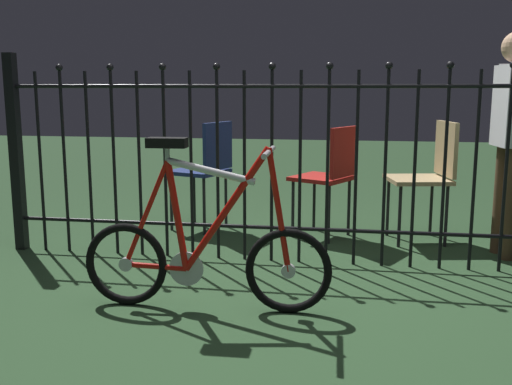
% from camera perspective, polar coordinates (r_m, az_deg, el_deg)
% --- Properties ---
extents(ground_plane, '(20.00, 20.00, 0.00)m').
position_cam_1_polar(ground_plane, '(3.21, 2.88, -10.53)').
color(ground_plane, '#264226').
extents(iron_fence, '(4.02, 0.07, 1.36)m').
position_cam_1_polar(iron_fence, '(3.78, 3.64, 3.23)').
color(iron_fence, black).
rests_on(iron_fence, ground).
extents(bicycle, '(1.29, 0.40, 0.88)m').
position_cam_1_polar(bicycle, '(3.03, -4.97, -5.69)').
color(bicycle, black).
rests_on(bicycle, ground).
extents(chair_tan, '(0.50, 0.49, 0.89)m').
position_cam_1_polar(chair_tan, '(4.51, 16.45, 2.15)').
color(chair_tan, black).
rests_on(chair_tan, ground).
extents(chair_navy, '(0.51, 0.51, 0.87)m').
position_cam_1_polar(chair_navy, '(4.69, -4.81, 2.75)').
color(chair_navy, black).
rests_on(chair_navy, ground).
extents(chair_red, '(0.52, 0.52, 0.85)m').
position_cam_1_polar(chair_red, '(4.45, 7.26, 2.13)').
color(chair_red, black).
rests_on(chair_red, ground).
extents(person_visitor, '(0.21, 0.47, 1.49)m').
position_cam_1_polar(person_visitor, '(4.24, 23.52, 5.83)').
color(person_visitor, '#4C3823').
rests_on(person_visitor, ground).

